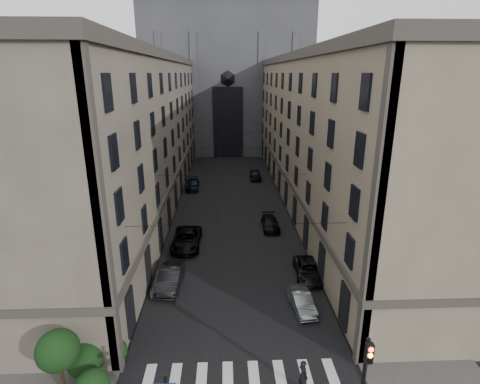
{
  "coord_description": "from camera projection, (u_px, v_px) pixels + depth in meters",
  "views": [
    {
      "loc": [
        -0.77,
        -11.75,
        16.6
      ],
      "look_at": [
        0.24,
        12.32,
        8.9
      ],
      "focal_mm": 28.0,
      "sensor_mm": 36.0,
      "label": 1
    }
  ],
  "objects": [
    {
      "name": "sidewalk_left",
      "position": [
        153.0,
        202.0,
        50.08
      ],
      "size": [
        7.0,
        80.0,
        0.15
      ],
      "primitive_type": "cube",
      "color": "#383533",
      "rests_on": "ground"
    },
    {
      "name": "sidewalk_right",
      "position": [
        308.0,
        200.0,
        50.92
      ],
      "size": [
        7.0,
        80.0,
        0.15
      ],
      "primitive_type": "cube",
      "color": "#383533",
      "rests_on": "ground"
    },
    {
      "name": "zebra_crossing",
      "position": [
        241.0,
        382.0,
        21.02
      ],
      "size": [
        11.0,
        3.2,
        0.01
      ],
      "primitive_type": "cube",
      "color": "beige",
      "rests_on": "ground"
    },
    {
      "name": "building_left",
      "position": [
        124.0,
        133.0,
        47.14
      ],
      "size": [
        13.6,
        60.6,
        18.85
      ],
      "color": "#51483E",
      "rests_on": "ground"
    },
    {
      "name": "building_right",
      "position": [
        334.0,
        132.0,
        48.21
      ],
      "size": [
        13.6,
        60.6,
        18.85
      ],
      "color": "brown",
      "rests_on": "ground"
    },
    {
      "name": "gothic_tower",
      "position": [
        227.0,
        67.0,
        82.19
      ],
      "size": [
        35.0,
        23.0,
        58.0
      ],
      "color": "#2D2D33",
      "rests_on": "ground"
    },
    {
      "name": "traffic_light_right",
      "position": [
        365.0,
        374.0,
        17.31
      ],
      "size": [
        0.34,
        0.5,
        5.2
      ],
      "color": "black",
      "rests_on": "ground"
    },
    {
      "name": "shrub_cluster",
      "position": [
        80.0,
        361.0,
        20.13
      ],
      "size": [
        3.9,
        4.4,
        3.9
      ],
      "color": "black",
      "rests_on": "sidewalk_left"
    },
    {
      "name": "tram_wires",
      "position": [
        231.0,
        149.0,
        47.97
      ],
      "size": [
        14.0,
        60.0,
        0.43
      ],
      "color": "black",
      "rests_on": "ground"
    },
    {
      "name": "car_left_near",
      "position": [
        162.0,
        282.0,
        29.94
      ],
      "size": [
        1.61,
        3.81,
        1.28
      ],
      "primitive_type": "imported",
      "rotation": [
        0.0,
        0.0,
        0.02
      ],
      "color": "gray",
      "rests_on": "ground"
    },
    {
      "name": "car_left_midnear",
      "position": [
        171.0,
        278.0,
        30.24
      ],
      "size": [
        1.95,
        4.88,
        1.58
      ],
      "primitive_type": "imported",
      "rotation": [
        0.0,
        0.0,
        -0.06
      ],
      "color": "black",
      "rests_on": "ground"
    },
    {
      "name": "car_left_midfar",
      "position": [
        187.0,
        239.0,
        37.22
      ],
      "size": [
        2.83,
        5.92,
        1.63
      ],
      "primitive_type": "imported",
      "rotation": [
        0.0,
        0.0,
        -0.02
      ],
      "color": "black",
      "rests_on": "ground"
    },
    {
      "name": "car_left_far",
      "position": [
        193.0,
        185.0,
        55.73
      ],
      "size": [
        2.07,
        4.85,
        1.4
      ],
      "primitive_type": "imported",
      "rotation": [
        0.0,
        0.0,
        0.02
      ],
      "color": "black",
      "rests_on": "ground"
    },
    {
      "name": "car_right_near",
      "position": [
        301.0,
        301.0,
        27.41
      ],
      "size": [
        1.76,
        4.0,
        1.28
      ],
      "primitive_type": "imported",
      "rotation": [
        0.0,
        0.0,
        0.11
      ],
      "color": "slate",
      "rests_on": "ground"
    },
    {
      "name": "car_right_midnear",
      "position": [
        308.0,
        270.0,
        31.71
      ],
      "size": [
        2.4,
        4.76,
        1.29
      ],
      "primitive_type": "imported",
      "rotation": [
        0.0,
        0.0,
        -0.06
      ],
      "color": "black",
      "rests_on": "ground"
    },
    {
      "name": "car_right_midfar",
      "position": [
        270.0,
        223.0,
        41.51
      ],
      "size": [
        1.84,
        4.43,
        1.28
      ],
      "primitive_type": "imported",
      "rotation": [
        0.0,
        0.0,
        0.01
      ],
      "color": "black",
      "rests_on": "ground"
    },
    {
      "name": "car_right_far",
      "position": [
        255.0,
        175.0,
        60.9
      ],
      "size": [
        1.88,
        4.45,
        1.5
      ],
      "primitive_type": "imported",
      "rotation": [
        0.0,
        0.0,
        -0.02
      ],
      "color": "black",
      "rests_on": "ground"
    },
    {
      "name": "pedestrian",
      "position": [
        303.0,
        375.0,
        20.29
      ],
      "size": [
        0.69,
        0.81,
        1.89
      ],
      "primitive_type": "imported",
      "rotation": [
        0.0,
        0.0,
        1.98
      ],
      "color": "black",
      "rests_on": "ground"
    }
  ]
}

